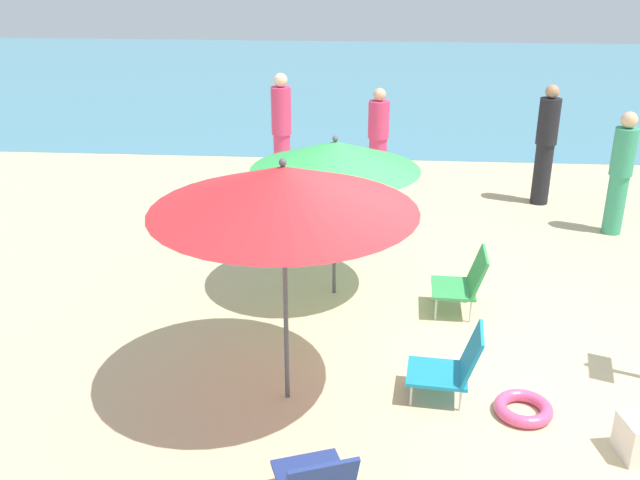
% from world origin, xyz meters
% --- Properties ---
extents(ground_plane, '(40.00, 40.00, 0.00)m').
position_xyz_m(ground_plane, '(0.00, 0.00, 0.00)').
color(ground_plane, '#D3BC8C').
extents(sea_water, '(40.00, 16.00, 0.01)m').
position_xyz_m(sea_water, '(0.00, 14.46, 0.00)').
color(sea_water, teal).
rests_on(sea_water, ground_plane).
extents(umbrella_green, '(1.75, 1.75, 1.76)m').
position_xyz_m(umbrella_green, '(-1.23, 1.25, 1.55)').
color(umbrella_green, '#4C4C51').
rests_on(umbrella_green, ground_plane).
extents(umbrella_red, '(2.07, 2.07, 2.09)m').
position_xyz_m(umbrella_red, '(-1.51, -0.73, 1.86)').
color(umbrella_red, '#4C4C51').
rests_on(umbrella_red, ground_plane).
extents(beach_chair_a, '(0.64, 0.50, 0.66)m').
position_xyz_m(beach_chair_a, '(-0.14, -0.63, 0.32)').
color(beach_chair_a, teal).
rests_on(beach_chair_a, ground_plane).
extents(beach_chair_b, '(0.55, 0.54, 0.68)m').
position_xyz_m(beach_chair_b, '(0.12, 0.90, 0.36)').
color(beach_chair_b, '#33934C').
rests_on(beach_chair_b, ground_plane).
extents(beach_chair_c, '(0.63, 0.67, 0.56)m').
position_xyz_m(beach_chair_c, '(-1.16, -2.04, 0.28)').
color(beach_chair_c, navy).
rests_on(beach_chair_c, ground_plane).
extents(person_a, '(0.29, 0.29, 1.83)m').
position_xyz_m(person_a, '(-2.20, 4.45, 0.94)').
color(person_a, '#DB3866').
rests_on(person_a, ground_plane).
extents(person_b, '(0.32, 0.32, 1.58)m').
position_xyz_m(person_b, '(-0.78, 4.78, 0.79)').
color(person_b, '#DB3866').
rests_on(person_b, ground_plane).
extents(person_c, '(0.29, 0.29, 1.62)m').
position_xyz_m(person_c, '(2.32, 3.27, 0.82)').
color(person_c, '#389970').
rests_on(person_c, ground_plane).
extents(person_d, '(0.30, 0.30, 1.74)m').
position_xyz_m(person_d, '(1.61, 4.39, 0.88)').
color(person_d, black).
rests_on(person_d, ground_plane).
extents(swim_ring, '(0.48, 0.48, 0.10)m').
position_xyz_m(swim_ring, '(0.43, -0.82, 0.05)').
color(swim_ring, '#E54C7F').
rests_on(swim_ring, ground_plane).
extents(beach_bag, '(0.25, 0.33, 0.32)m').
position_xyz_m(beach_bag, '(1.15, -1.29, 0.16)').
color(beach_bag, silver).
rests_on(beach_bag, ground_plane).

